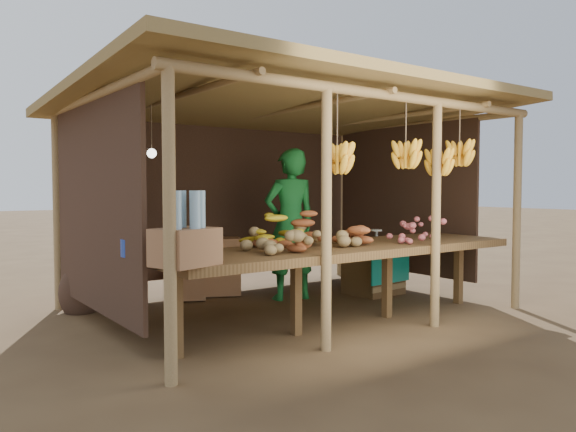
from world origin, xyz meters
TOP-DOWN VIEW (x-y plane):
  - ground at (0.00, 0.00)m, footprint 60.00×60.00m
  - stall_structure at (0.03, -0.02)m, footprint 4.70×3.50m
  - counter at (0.00, -0.95)m, footprint 3.90×1.05m
  - potato_heap at (-0.54, -0.95)m, footprint 1.21×0.94m
  - sweet_potato_heap at (-0.26, -0.91)m, footprint 1.14×0.83m
  - onion_heap at (0.92, -1.13)m, footprint 0.77×0.52m
  - banana_pile at (-0.64, -0.66)m, footprint 0.73×0.49m
  - tomato_basin at (-1.90, -0.58)m, footprint 0.42×0.42m
  - bottle_box at (-1.90, -1.33)m, footprint 0.52×0.46m
  - vendor at (0.34, 0.42)m, footprint 0.74×0.56m
  - tarp_crate at (1.41, 0.07)m, footprint 0.75×0.66m
  - carton_stack at (-0.38, 1.12)m, footprint 1.04×0.50m
  - burlap_sacks at (-1.75, 1.20)m, footprint 0.86×0.45m

SIDE VIEW (x-z plane):
  - ground at x=0.00m, z-range 0.00..0.00m
  - burlap_sacks at x=-1.75m, z-range -0.04..0.57m
  - carton_stack at x=-0.38m, z-range -0.04..0.67m
  - tarp_crate at x=1.41m, z-range -0.08..0.77m
  - counter at x=0.00m, z-range 0.34..1.14m
  - tomato_basin at x=-1.90m, z-range 0.78..1.00m
  - vendor at x=0.34m, z-range 0.00..1.84m
  - banana_pile at x=-0.64m, z-range 0.80..1.15m
  - onion_heap at x=0.92m, z-range 0.80..1.15m
  - sweet_potato_heap at x=-0.26m, z-range 0.80..1.16m
  - potato_heap at x=-0.54m, z-range 0.80..1.17m
  - bottle_box at x=-1.90m, z-range 0.74..1.29m
  - stall_structure at x=0.03m, z-range 0.70..3.13m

